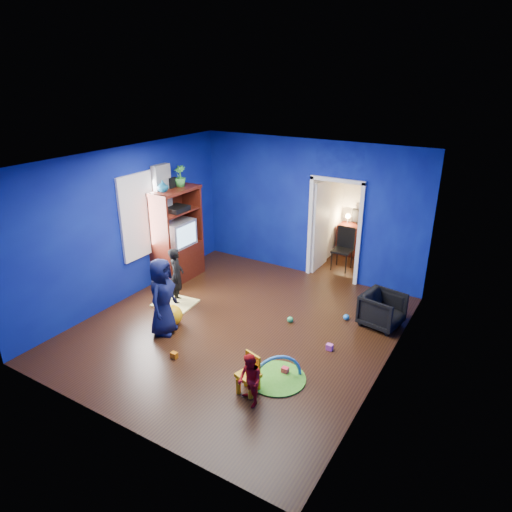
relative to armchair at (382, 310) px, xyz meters
The scene contains 33 objects.
floor 2.52m from the armchair, 147.18° to the right, with size 5.00×5.50×0.01m, color black.
ceiling 3.60m from the armchair, 147.18° to the right, with size 5.00×5.50×0.01m, color white.
wall_back 2.77m from the armchair, 146.40° to the left, with size 5.00×0.02×2.90m, color navy.
wall_front 4.75m from the armchair, 117.10° to the right, with size 5.00×0.02×2.90m, color navy.
wall_left 4.93m from the armchair, 163.59° to the right, with size 0.02×5.50×2.90m, color navy.
wall_right 1.82m from the armchair, 73.55° to the right, with size 0.02×5.50×2.90m, color navy.
alcove 2.88m from the armchair, 123.45° to the left, with size 1.00×1.75×2.50m, color silver, non-canonical shape.
armchair is the anchor object (origin of this frame).
child_black 3.81m from the armchair, 162.23° to the right, with size 0.40×0.26×1.10m, color black.
child_navy 3.78m from the armchair, 145.54° to the right, with size 0.66×0.43×1.34m, color #0E0E34.
toddler_red 3.05m from the armchair, 107.16° to the right, with size 0.37×0.29×0.75m, color red.
vase 4.71m from the armchair, behind, with size 0.22×0.22×0.23m, color #0D566C.
potted_plant 4.71m from the armchair, behind, with size 0.24×0.24×0.42m, color #318731.
tv_armoire 4.38m from the armchair, behind, with size 0.58×1.14×1.96m, color #3A0F09.
crt_tv 4.35m from the armchair, behind, with size 0.46×0.70×0.54m, color silver.
yellow_blanket 3.84m from the armchair, 160.80° to the right, with size 0.75×0.60×0.03m, color #F2E07A.
hopper_ball 3.67m from the armchair, 149.21° to the right, with size 0.37×0.37×0.37m, color yellow.
kid_chair 2.91m from the armchair, 111.14° to the right, with size 0.28×0.28×0.50m, color yellow.
play_mat 2.44m from the armchair, 110.34° to the right, with size 0.84×0.84×0.02m, color green.
toy_arch 2.43m from the armchair, 110.34° to the right, with size 0.76×0.76×0.05m, color #3F8CD8.
window_left 4.86m from the armchair, 167.64° to the right, with size 0.03×0.95×1.55m, color white.
curtain 4.59m from the armchair, behind, with size 0.14×0.42×2.40m, color slate.
doorway 2.18m from the armchair, 137.07° to the left, with size 1.16×0.10×2.10m, color white.
study_desk 3.27m from the armchair, 117.31° to the left, with size 0.88×0.44×0.75m, color #3D140A.
desk_monitor 3.44m from the armchair, 116.37° to the left, with size 0.40×0.05×0.32m, color black.
desk_lamp 3.52m from the armchair, 120.97° to the left, with size 0.14×0.14×0.14m, color #FFD88C.
folding_chair 2.46m from the armchair, 127.63° to the left, with size 0.40×0.40×0.92m, color black.
book_shelf 3.78m from the armchair, 116.45° to the left, with size 0.88×0.24×0.04m, color white.
toy_0 2.25m from the armchair, 110.99° to the right, with size 0.10×0.08×0.10m, color #FA2941.
toy_1 0.65m from the armchair, 166.92° to the right, with size 0.11×0.11×0.11m, color #257ED4.
toy_2 3.62m from the armchair, 133.02° to the right, with size 0.10×0.08×0.10m, color orange.
toy_3 1.61m from the armchair, 152.57° to the right, with size 0.11×0.11×0.11m, color green.
toy_4 1.30m from the armchair, 111.98° to the right, with size 0.10×0.08×0.10m, color #DA51BB.
Camera 1 is at (3.81, -5.74, 4.17)m, focal length 32.00 mm.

